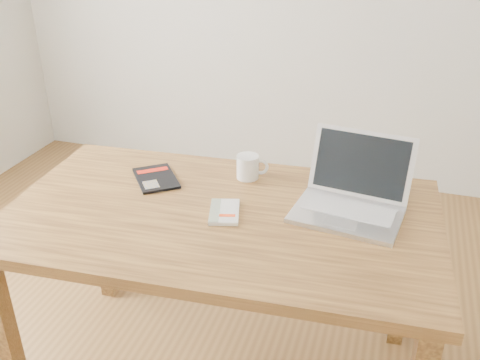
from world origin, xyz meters
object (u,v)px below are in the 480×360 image
(coffee_mug, at_px, (249,166))
(black_guidebook, at_px, (156,178))
(laptop, at_px, (352,196))
(white_guidebook, at_px, (224,212))
(desk, at_px, (221,234))

(coffee_mug, bearing_deg, black_guidebook, -176.44)
(laptop, bearing_deg, coffee_mug, 170.39)
(coffee_mug, bearing_deg, white_guidebook, -106.65)
(desk, xyz_separation_m, laptop, (0.42, 0.15, 0.14))
(black_guidebook, bearing_deg, laptop, -38.32)
(white_guidebook, relative_size, coffee_mug, 1.50)
(white_guidebook, xyz_separation_m, laptop, (0.40, 0.16, 0.04))
(white_guidebook, bearing_deg, desk, 142.35)
(desk, relative_size, coffee_mug, 12.59)
(desk, distance_m, coffee_mug, 0.31)
(laptop, bearing_deg, black_guidebook, -172.78)
(desk, bearing_deg, coffee_mug, 82.93)
(desk, distance_m, black_guidebook, 0.36)
(laptop, relative_size, coffee_mug, 3.25)
(white_guidebook, height_order, laptop, laptop)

